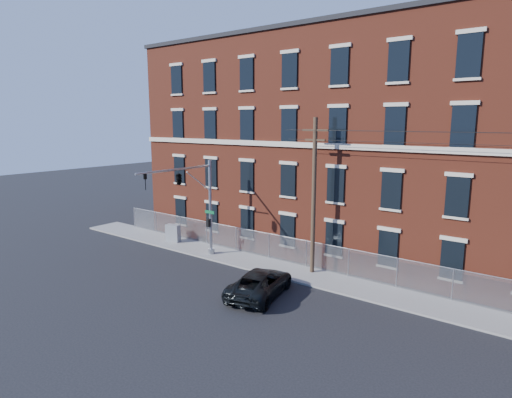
{
  "coord_description": "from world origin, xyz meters",
  "views": [
    {
      "loc": [
        15.52,
        -18.23,
        9.87
      ],
      "look_at": [
        -1.41,
        4.0,
        4.84
      ],
      "focal_mm": 30.39,
      "sensor_mm": 36.0,
      "label": 1
    }
  ],
  "objects_px": {
    "pickup_truck": "(260,283)",
    "utility_cabinet": "(173,233)",
    "traffic_signal_mast": "(187,188)",
    "utility_pole_near": "(314,194)"
  },
  "relations": [
    {
      "from": "traffic_signal_mast",
      "to": "utility_cabinet",
      "type": "distance_m",
      "value": 7.16
    },
    {
      "from": "utility_cabinet",
      "to": "pickup_truck",
      "type": "bearing_deg",
      "value": -35.32
    },
    {
      "from": "traffic_signal_mast",
      "to": "pickup_truck",
      "type": "height_order",
      "value": "traffic_signal_mast"
    },
    {
      "from": "pickup_truck",
      "to": "utility_cabinet",
      "type": "distance_m",
      "value": 12.97
    },
    {
      "from": "utility_cabinet",
      "to": "traffic_signal_mast",
      "type": "bearing_deg",
      "value": -46.33
    },
    {
      "from": "utility_pole_near",
      "to": "pickup_truck",
      "type": "distance_m",
      "value": 6.81
    },
    {
      "from": "traffic_signal_mast",
      "to": "utility_pole_near",
      "type": "relative_size",
      "value": 0.7
    },
    {
      "from": "pickup_truck",
      "to": "utility_cabinet",
      "type": "relative_size",
      "value": 3.74
    },
    {
      "from": "traffic_signal_mast",
      "to": "utility_pole_near",
      "type": "height_order",
      "value": "utility_pole_near"
    },
    {
      "from": "traffic_signal_mast",
      "to": "utility_cabinet",
      "type": "bearing_deg",
      "value": 149.16
    }
  ]
}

